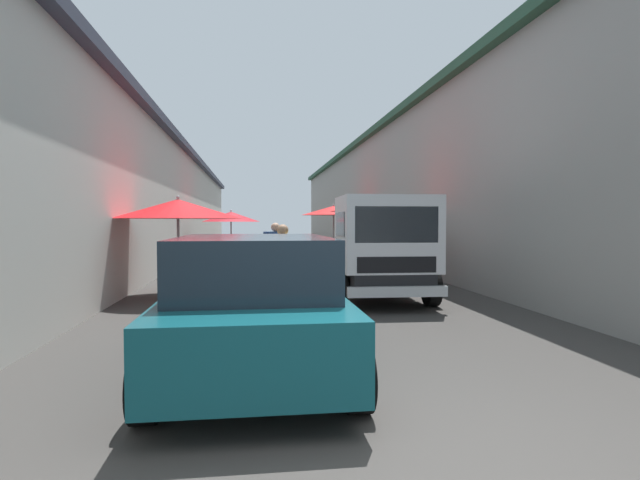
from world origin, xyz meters
TOP-DOWN VIEW (x-y plane):
  - ground at (13.50, 0.00)m, footprint 90.00×90.00m
  - building_left_whitewash at (15.75, 7.35)m, footprint 49.80×7.50m
  - building_right_concrete at (15.75, -7.35)m, footprint 49.80×7.50m
  - fruit_stall_near_left at (10.11, -1.96)m, footprint 2.27×2.27m
  - fruit_stall_far_left at (7.97, 2.69)m, footprint 2.66×2.66m
  - fruit_stall_near_right at (18.59, -2.29)m, footprint 2.78×2.78m
  - fruit_stall_mid_lane at (18.22, 2.08)m, footprint 2.39×2.39m
  - hatchback_car at (2.51, 1.13)m, footprint 3.92×1.93m
  - delivery_truck at (6.97, -1.36)m, footprint 4.97×2.08m
  - vendor_by_crates at (9.42, 0.60)m, footprint 0.36×0.59m
  - vendor_in_shade at (6.32, 0.60)m, footprint 0.34×0.59m

SIDE VIEW (x-z plane):
  - ground at x=13.50m, z-range 0.00..0.00m
  - hatchback_car at x=2.51m, z-range 0.01..1.46m
  - vendor_in_shade at x=6.32m, z-range 0.11..1.67m
  - vendor_by_crates at x=9.42m, z-range 0.12..1.69m
  - delivery_truck at x=6.97m, z-range 0.00..2.08m
  - fruit_stall_mid_lane at x=18.22m, z-range 0.53..2.62m
  - fruit_stall_far_left at x=7.97m, z-range 0.61..2.76m
  - fruit_stall_near_left at x=10.11m, z-range 0.61..2.95m
  - fruit_stall_near_right at x=18.59m, z-range 0.74..3.10m
  - building_left_whitewash at x=15.75m, z-range 0.01..4.64m
  - building_right_concrete at x=15.75m, z-range 0.01..5.45m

